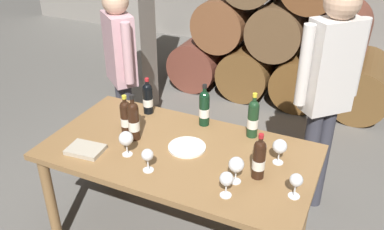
{
  "coord_description": "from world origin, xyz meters",
  "views": [
    {
      "loc": [
        0.99,
        -1.93,
        2.22
      ],
      "look_at": [
        0.0,
        0.2,
        0.91
      ],
      "focal_mm": 38.74,
      "sensor_mm": 36.0,
      "label": 1
    }
  ],
  "objects_px": {
    "dining_table": "(179,162)",
    "wine_glass_3": "(296,181)",
    "wine_bottle_2": "(126,117)",
    "wine_bottle_5": "(259,159)",
    "wine_glass_4": "(280,147)",
    "wine_glass_6": "(236,165)",
    "wine_glass_2": "(147,156)",
    "wine_bottle_0": "(253,118)",
    "wine_bottle_3": "(148,98)",
    "tasting_notebook": "(86,150)",
    "wine_glass_1": "(132,111)",
    "wine_bottle_4": "(134,121)",
    "taster_seated_left": "(121,64)",
    "wine_glass_5": "(126,139)",
    "wine_bottle_1": "(204,108)",
    "serving_plate": "(187,147)",
    "wine_glass_0": "(226,180)",
    "sommelier_presenting": "(328,84)"
  },
  "relations": [
    {
      "from": "dining_table",
      "to": "wine_glass_3",
      "type": "xyz_separation_m",
      "value": [
        0.76,
        -0.14,
        0.19
      ]
    },
    {
      "from": "dining_table",
      "to": "wine_bottle_2",
      "type": "xyz_separation_m",
      "value": [
        -0.41,
        0.04,
        0.21
      ]
    },
    {
      "from": "wine_bottle_5",
      "to": "wine_glass_4",
      "type": "distance_m",
      "value": 0.2
    },
    {
      "from": "wine_glass_6",
      "to": "wine_bottle_5",
      "type": "bearing_deg",
      "value": 44.23
    },
    {
      "from": "wine_glass_2",
      "to": "wine_bottle_0",
      "type": "bearing_deg",
      "value": 55.14
    },
    {
      "from": "wine_bottle_3",
      "to": "wine_glass_2",
      "type": "bearing_deg",
      "value": -60.12
    },
    {
      "from": "wine_bottle_2",
      "to": "wine_glass_2",
      "type": "bearing_deg",
      "value": -41.92
    },
    {
      "from": "wine_glass_2",
      "to": "tasting_notebook",
      "type": "relative_size",
      "value": 0.66
    },
    {
      "from": "wine_glass_3",
      "to": "dining_table",
      "type": "bearing_deg",
      "value": 169.55
    },
    {
      "from": "wine_glass_1",
      "to": "wine_bottle_2",
      "type": "bearing_deg",
      "value": -77.82
    },
    {
      "from": "wine_bottle_4",
      "to": "taster_seated_left",
      "type": "distance_m",
      "value": 0.92
    },
    {
      "from": "wine_glass_2",
      "to": "wine_bottle_2",
      "type": "bearing_deg",
      "value": 138.08
    },
    {
      "from": "wine_bottle_0",
      "to": "wine_glass_2",
      "type": "height_order",
      "value": "wine_bottle_0"
    },
    {
      "from": "taster_seated_left",
      "to": "wine_glass_1",
      "type": "bearing_deg",
      "value": -51.31
    },
    {
      "from": "wine_glass_5",
      "to": "tasting_notebook",
      "type": "bearing_deg",
      "value": -162.47
    },
    {
      "from": "wine_bottle_3",
      "to": "wine_glass_5",
      "type": "distance_m",
      "value": 0.55
    },
    {
      "from": "wine_glass_4",
      "to": "tasting_notebook",
      "type": "relative_size",
      "value": 0.73
    },
    {
      "from": "wine_bottle_1",
      "to": "serving_plate",
      "type": "height_order",
      "value": "wine_bottle_1"
    },
    {
      "from": "dining_table",
      "to": "tasting_notebook",
      "type": "bearing_deg",
      "value": -153.41
    },
    {
      "from": "wine_glass_6",
      "to": "dining_table",
      "type": "bearing_deg",
      "value": 160.58
    },
    {
      "from": "wine_glass_2",
      "to": "serving_plate",
      "type": "relative_size",
      "value": 0.61
    },
    {
      "from": "wine_bottle_0",
      "to": "wine_glass_5",
      "type": "height_order",
      "value": "wine_bottle_0"
    },
    {
      "from": "wine_glass_0",
      "to": "wine_glass_6",
      "type": "xyz_separation_m",
      "value": [
        0.01,
        0.13,
        0.01
      ]
    },
    {
      "from": "wine_glass_6",
      "to": "tasting_notebook",
      "type": "bearing_deg",
      "value": -173.49
    },
    {
      "from": "wine_bottle_2",
      "to": "tasting_notebook",
      "type": "height_order",
      "value": "wine_bottle_2"
    },
    {
      "from": "dining_table",
      "to": "wine_bottle_0",
      "type": "height_order",
      "value": "wine_bottle_0"
    },
    {
      "from": "wine_glass_4",
      "to": "wine_glass_5",
      "type": "bearing_deg",
      "value": -160.49
    },
    {
      "from": "wine_bottle_1",
      "to": "taster_seated_left",
      "type": "xyz_separation_m",
      "value": [
        -0.91,
        0.36,
        0.03
      ]
    },
    {
      "from": "wine_bottle_4",
      "to": "wine_glass_1",
      "type": "distance_m",
      "value": 0.19
    },
    {
      "from": "wine_glass_0",
      "to": "sommelier_presenting",
      "type": "relative_size",
      "value": 0.09
    },
    {
      "from": "wine_glass_0",
      "to": "serving_plate",
      "type": "relative_size",
      "value": 0.63
    },
    {
      "from": "wine_glass_5",
      "to": "taster_seated_left",
      "type": "relative_size",
      "value": 0.11
    },
    {
      "from": "tasting_notebook",
      "to": "serving_plate",
      "type": "xyz_separation_m",
      "value": [
        0.56,
        0.3,
        -0.01
      ]
    },
    {
      "from": "wine_glass_4",
      "to": "dining_table",
      "type": "bearing_deg",
      "value": -168.05
    },
    {
      "from": "serving_plate",
      "to": "wine_bottle_3",
      "type": "bearing_deg",
      "value": 146.12
    },
    {
      "from": "tasting_notebook",
      "to": "wine_bottle_5",
      "type": "bearing_deg",
      "value": 5.83
    },
    {
      "from": "wine_glass_3",
      "to": "taster_seated_left",
      "type": "distance_m",
      "value": 1.86
    },
    {
      "from": "serving_plate",
      "to": "taster_seated_left",
      "type": "xyz_separation_m",
      "value": [
        -0.93,
        0.68,
        0.16
      ]
    },
    {
      "from": "wine_bottle_2",
      "to": "wine_bottle_0",
      "type": "bearing_deg",
      "value": 22.14
    },
    {
      "from": "serving_plate",
      "to": "wine_bottle_1",
      "type": "bearing_deg",
      "value": 93.69
    },
    {
      "from": "wine_bottle_0",
      "to": "sommelier_presenting",
      "type": "xyz_separation_m",
      "value": [
        0.39,
        0.4,
        0.15
      ]
    },
    {
      "from": "wine_bottle_3",
      "to": "wine_glass_4",
      "type": "xyz_separation_m",
      "value": [
        1.02,
        -0.22,
        -0.01
      ]
    },
    {
      "from": "wine_bottle_5",
      "to": "wine_glass_0",
      "type": "relative_size",
      "value": 1.89
    },
    {
      "from": "wine_bottle_3",
      "to": "wine_glass_3",
      "type": "height_order",
      "value": "wine_bottle_3"
    },
    {
      "from": "serving_plate",
      "to": "wine_glass_4",
      "type": "bearing_deg",
      "value": 8.86
    },
    {
      "from": "wine_bottle_1",
      "to": "wine_glass_2",
      "type": "xyz_separation_m",
      "value": [
        -0.08,
        -0.63,
        -0.03
      ]
    },
    {
      "from": "tasting_notebook",
      "to": "serving_plate",
      "type": "distance_m",
      "value": 0.63
    },
    {
      "from": "wine_glass_5",
      "to": "wine_bottle_0",
      "type": "bearing_deg",
      "value": 40.23
    },
    {
      "from": "wine_glass_2",
      "to": "wine_glass_5",
      "type": "relative_size",
      "value": 0.89
    },
    {
      "from": "wine_glass_4",
      "to": "wine_glass_3",
      "type": "bearing_deg",
      "value": -59.68
    }
  ]
}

